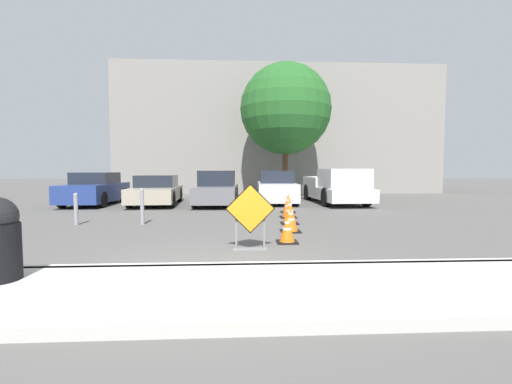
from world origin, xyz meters
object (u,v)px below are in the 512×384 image
(traffic_cone_second, at_px, (291,220))
(bollard_nearest, at_px, (142,205))
(parked_car_third, at_px, (217,189))
(bollard_second, at_px, (76,208))
(traffic_cone_fifth, at_px, (288,203))
(parked_car_second, at_px, (157,191))
(road_closed_sign, at_px, (250,215))
(traffic_cone_nearest, at_px, (287,229))
(traffic_cone_third, at_px, (290,211))
(traffic_cone_fourth, at_px, (288,206))
(parked_car_nearest, at_px, (95,189))
(parked_car_fourth, at_px, (276,188))
(pickup_truck, at_px, (337,188))

(traffic_cone_second, bearing_deg, bollard_nearest, 161.23)
(parked_car_third, relative_size, bollard_second, 4.83)
(traffic_cone_fifth, relative_size, parked_car_second, 0.15)
(road_closed_sign, xyz_separation_m, traffic_cone_nearest, (0.82, 0.66, -0.41))
(traffic_cone_second, xyz_separation_m, parked_car_second, (-5.06, 7.27, 0.32))
(traffic_cone_third, distance_m, traffic_cone_fifth, 2.71)
(traffic_cone_fourth, height_order, parked_car_second, parked_car_second)
(traffic_cone_third, height_order, parked_car_nearest, parked_car_nearest)
(parked_car_fourth, bearing_deg, pickup_truck, 172.78)
(parked_car_second, bearing_deg, road_closed_sign, 109.68)
(road_closed_sign, height_order, traffic_cone_second, road_closed_sign)
(parked_car_third, bearing_deg, parked_car_fourth, -164.26)
(pickup_truck, bearing_deg, traffic_cone_second, 63.17)
(traffic_cone_nearest, xyz_separation_m, traffic_cone_third, (0.45, 2.60, 0.09))
(traffic_cone_second, height_order, parked_car_fourth, parked_car_fourth)
(bollard_nearest, bearing_deg, parked_car_third, 71.79)
(traffic_cone_fifth, bearing_deg, parked_car_nearest, 158.22)
(traffic_cone_third, height_order, parked_car_fourth, parked_car_fourth)
(traffic_cone_nearest, height_order, bollard_second, bollard_second)
(road_closed_sign, xyz_separation_m, bollard_nearest, (-3.01, 3.35, -0.15))
(traffic_cone_fourth, relative_size, bollard_second, 0.84)
(traffic_cone_fourth, distance_m, traffic_cone_fifth, 1.38)
(parked_car_nearest, bearing_deg, parked_car_third, 175.83)
(traffic_cone_nearest, distance_m, traffic_cone_fifth, 5.35)
(traffic_cone_second, xyz_separation_m, traffic_cone_fourth, (0.33, 2.63, 0.07))
(bollard_nearest, bearing_deg, traffic_cone_fifth, 29.24)
(traffic_cone_nearest, distance_m, parked_car_third, 8.50)
(traffic_cone_second, distance_m, traffic_cone_third, 1.32)
(parked_car_second, relative_size, pickup_truck, 0.86)
(traffic_cone_third, relative_size, traffic_cone_fourth, 1.00)
(traffic_cone_fourth, xyz_separation_m, pickup_truck, (2.96, 4.54, 0.36))
(traffic_cone_second, relative_size, traffic_cone_fourth, 0.83)
(traffic_cone_nearest, height_order, parked_car_second, parked_car_second)
(traffic_cone_nearest, xyz_separation_m, parked_car_second, (-4.79, 8.57, 0.34))
(road_closed_sign, xyz_separation_m, traffic_cone_second, (1.10, 1.95, -0.39))
(traffic_cone_fifth, distance_m, parked_car_third, 4.09)
(traffic_cone_third, relative_size, pickup_truck, 0.14)
(traffic_cone_nearest, distance_m, traffic_cone_second, 1.33)
(parked_car_fourth, bearing_deg, traffic_cone_fourth, 90.60)
(parked_car_fourth, distance_m, bollard_second, 9.01)
(pickup_truck, bearing_deg, traffic_cone_fifth, 46.78)
(traffic_cone_fourth, bearing_deg, traffic_cone_fifth, 82.01)
(parked_car_nearest, bearing_deg, traffic_cone_second, 136.68)
(traffic_cone_third, relative_size, parked_car_nearest, 0.18)
(traffic_cone_fourth, distance_m, bollard_nearest, 4.61)
(parked_car_second, bearing_deg, traffic_cone_second, 121.29)
(road_closed_sign, xyz_separation_m, pickup_truck, (4.39, 9.12, 0.04))
(traffic_cone_third, xyz_separation_m, traffic_cone_fifth, (0.35, 2.69, -0.03))
(parked_car_second, distance_m, bollard_second, 5.94)
(road_closed_sign, xyz_separation_m, bollard_second, (-4.88, 3.35, -0.21))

